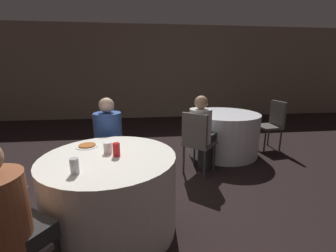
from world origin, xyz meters
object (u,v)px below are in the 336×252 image
person_floral_shirt (9,227)px  chair_near_north (109,142)px  chair_far_southwest (197,138)px  bottle_far (200,106)px  pizza_plate_near (87,146)px  person_white_shirt (202,134)px  person_blue_shirt (109,143)px  table_near (111,193)px  table_far (223,133)px  chair_far_east (273,121)px  soda_can_silver (74,166)px  soda_can_red (116,150)px

person_floral_shirt → chair_near_north: bearing=113.6°
chair_far_southwest → bottle_far: bottle_far is taller
person_floral_shirt → pizza_plate_near: 1.04m
person_white_shirt → pizza_plate_near: person_white_shirt is taller
person_blue_shirt → person_white_shirt: 1.36m
table_near → table_far: size_ratio=0.98×
person_white_shirt → bottle_far: 0.78m
chair_far_southwest → bottle_far: size_ratio=3.78×
chair_far_east → soda_can_silver: (-3.01, -2.28, 0.26)m
person_white_shirt → soda_can_red: person_white_shirt is taller
soda_can_red → soda_can_silver: bearing=-130.9°
person_blue_shirt → chair_near_north: bearing=-90.0°
pizza_plate_near → bottle_far: bearing=44.6°
chair_near_north → chair_far_east: size_ratio=1.00×
person_white_shirt → soda_can_silver: 2.07m
pizza_plate_near → soda_can_red: soda_can_red is taller
chair_near_north → chair_far_southwest: (1.23, 0.02, 0.00)m
person_white_shirt → bottle_far: bearing=119.3°
soda_can_red → chair_far_southwest: bearing=46.0°
chair_near_north → person_blue_shirt: (0.02, -0.16, 0.04)m
chair_far_southwest → soda_can_silver: bearing=-92.1°
bottle_far → soda_can_silver: bearing=-125.2°
person_blue_shirt → person_floral_shirt: 1.61m
soda_can_red → bottle_far: (1.28, 1.88, 0.06)m
person_floral_shirt → pizza_plate_near: bearing=111.4°
chair_near_north → chair_far_southwest: bearing=173.0°
chair_far_southwest → soda_can_red: chair_far_southwest is taller
person_white_shirt → person_floral_shirt: bearing=-90.9°
chair_far_east → pizza_plate_near: (-3.06, -1.66, 0.20)m
pizza_plate_near → soda_can_silver: 0.63m
chair_far_southwest → soda_can_silver: chair_far_southwest is taller
person_floral_shirt → person_blue_shirt: bearing=111.7°
chair_far_southwest → soda_can_red: size_ratio=7.61×
chair_far_southwest → bottle_far: (0.26, 0.83, 0.32)m
table_far → chair_near_north: bearing=-157.2°
person_floral_shirt → soda_can_red: 0.93m
table_near → chair_far_east: 3.42m
person_blue_shirt → soda_can_silver: 1.21m
person_white_shirt → soda_can_red: (-1.13, -1.18, 0.23)m
table_near → person_white_shirt: 1.69m
chair_far_east → soda_can_silver: 3.79m
table_near → chair_near_north: 1.04m
table_far → person_floral_shirt: person_floral_shirt is taller
table_far → person_floral_shirt: (-2.28, -2.53, 0.23)m
person_blue_shirt → soda_can_silver: size_ratio=9.59×
person_floral_shirt → person_white_shirt: size_ratio=1.01×
chair_far_southwest → bottle_far: bearing=113.9°
pizza_plate_near → soda_can_silver: bearing=-85.5°
person_blue_shirt → table_far: bearing=-161.2°
pizza_plate_near → table_near: bearing=-49.2°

